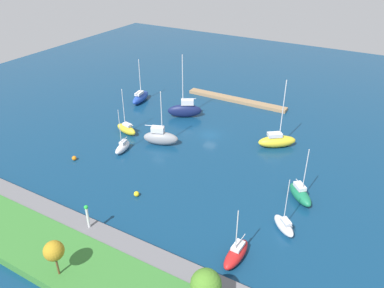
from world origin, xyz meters
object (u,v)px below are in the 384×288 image
sailboat_red_near_pier (236,254)px  harbor_beacon (87,215)px  park_tree_center (206,284)px  sailboat_white_west_end (123,147)px  sailboat_blue_east_end (140,97)px  sailboat_yellow_far_north (126,129)px  pier_dock (236,100)px  sailboat_green_along_channel (300,194)px  sailboat_gray_outer_mooring (161,137)px  sailboat_yellow_inner_mooring (277,141)px  mooring_buoy_orange (74,158)px  sailboat_navy_by_breakwater (185,110)px  sailboat_white_off_beacon (284,225)px  park_tree_mideast (54,251)px  mooring_buoy_yellow (136,194)px

sailboat_red_near_pier → harbor_beacon: bearing=-71.6°
park_tree_center → sailboat_white_west_end: (30.25, -23.26, -3.76)m
sailboat_blue_east_end → sailboat_yellow_far_north: bearing=-163.4°
pier_dock → park_tree_center: size_ratio=5.03×
sailboat_green_along_channel → sailboat_gray_outer_mooring: (28.74, -3.78, 0.50)m
sailboat_yellow_inner_mooring → sailboat_red_near_pier: size_ratio=1.68×
sailboat_red_near_pier → mooring_buoy_orange: bearing=-99.6°
sailboat_navy_by_breakwater → sailboat_white_off_beacon: 40.01m
sailboat_navy_by_breakwater → sailboat_red_near_pier: sailboat_navy_by_breakwater is taller
sailboat_white_off_beacon → mooring_buoy_orange: (39.22, 0.95, -0.48)m
sailboat_white_west_end → sailboat_white_off_beacon: sailboat_white_west_end is taller
sailboat_gray_outer_mooring → mooring_buoy_orange: size_ratio=13.25×
pier_dock → park_tree_mideast: size_ratio=5.20×
harbor_beacon → sailboat_white_off_beacon: 27.15m
sailboat_navy_by_breakwater → sailboat_green_along_channel: size_ratio=1.55×
sailboat_green_along_channel → sailboat_gray_outer_mooring: bearing=-141.0°
sailboat_white_off_beacon → pier_dock: bearing=-15.3°
pier_dock → sailboat_white_off_beacon: size_ratio=3.02×
sailboat_yellow_inner_mooring → sailboat_white_off_beacon: sailboat_yellow_inner_mooring is taller
sailboat_navy_by_breakwater → pier_dock: bearing=-145.7°
sailboat_yellow_inner_mooring → mooring_buoy_yellow: (14.04, 26.34, -0.87)m
park_tree_center → sailboat_yellow_inner_mooring: sailboat_yellow_inner_mooring is taller
sailboat_green_along_channel → mooring_buoy_yellow: (22.68, 12.10, -0.61)m
sailboat_white_west_end → pier_dock: bearing=157.4°
sailboat_gray_outer_mooring → sailboat_yellow_inner_mooring: bearing=7.2°
sailboat_navy_by_breakwater → mooring_buoy_orange: sailboat_navy_by_breakwater is taller
pier_dock → sailboat_yellow_inner_mooring: bearing=133.8°
sailboat_navy_by_breakwater → park_tree_center: bearing=92.3°
sailboat_white_west_end → sailboat_yellow_inner_mooring: 29.75m
park_tree_center → mooring_buoy_orange: 39.69m
park_tree_center → sailboat_gray_outer_mooring: size_ratio=0.45×
pier_dock → sailboat_yellow_inner_mooring: sailboat_yellow_inner_mooring is taller
mooring_buoy_yellow → sailboat_green_along_channel: bearing=-151.9°
sailboat_red_near_pier → sailboat_yellow_far_north: (33.86, -20.45, 0.13)m
park_tree_mideast → sailboat_yellow_far_north: bearing=-63.5°
harbor_beacon → park_tree_center: (-19.87, 3.23, 1.34)m
sailboat_yellow_inner_mooring → sailboat_green_along_channel: size_ratio=1.47×
mooring_buoy_yellow → sailboat_blue_east_end: bearing=-54.4°
sailboat_yellow_inner_mooring → sailboat_blue_east_end: (36.37, -4.85, -0.11)m
sailboat_red_near_pier → sailboat_yellow_far_north: sailboat_yellow_far_north is taller
pier_dock → sailboat_white_off_beacon: (-24.68, 39.09, 0.52)m
sailboat_navy_by_breakwater → sailboat_yellow_far_north: 14.48m
park_tree_center → mooring_buoy_yellow: size_ratio=5.91×
sailboat_yellow_inner_mooring → sailboat_blue_east_end: 36.69m
sailboat_white_west_end → sailboat_blue_east_end: (11.52, -21.19, 0.28)m
pier_dock → sailboat_white_west_end: bearing=75.0°
sailboat_navy_by_breakwater → sailboat_yellow_far_north: bearing=32.9°
sailboat_white_west_end → sailboat_yellow_inner_mooring: bearing=115.7°
mooring_buoy_yellow → park_tree_center: bearing=145.7°
pier_dock → sailboat_navy_by_breakwater: (6.42, 13.94, 1.35)m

